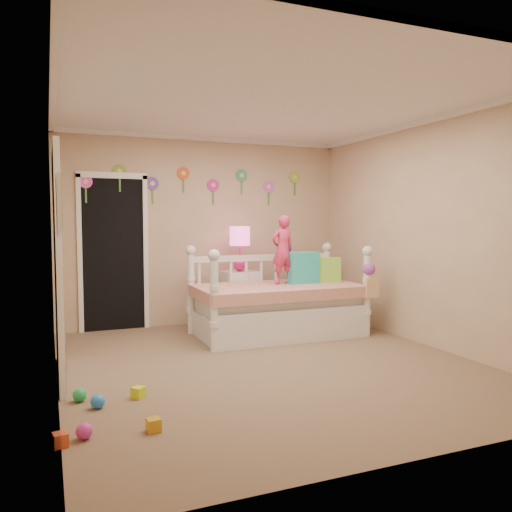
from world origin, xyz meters
name	(u,v)px	position (x,y,z in m)	size (l,w,h in m)	color
floor	(269,363)	(0.00, 0.00, 0.00)	(4.00, 4.50, 0.01)	#7F684C
ceiling	(270,102)	(0.00, 0.00, 2.60)	(4.00, 4.50, 0.01)	white
back_wall	(205,231)	(0.00, 2.25, 1.30)	(4.00, 0.01, 2.60)	tan
left_wall	(53,238)	(-2.00, 0.00, 1.30)	(0.01, 4.50, 2.60)	tan
right_wall	(430,233)	(2.00, 0.00, 1.30)	(0.01, 4.50, 2.60)	tan
crown_molding	(270,105)	(0.00, 0.00, 2.57)	(4.00, 4.50, 0.06)	white
daybed	(278,290)	(0.62, 1.16, 0.57)	(2.10, 1.13, 1.14)	white
pillow_turquoise	(303,268)	(0.99, 1.16, 0.84)	(0.41, 0.14, 0.41)	#23AFA1
pillow_lime	(327,270)	(1.34, 1.17, 0.80)	(0.34, 0.13, 0.32)	#8AD842
child	(283,250)	(0.72, 1.22, 1.07)	(0.32, 0.21, 0.88)	#E03362
nightstand	(240,298)	(0.38, 1.88, 0.38)	(0.45, 0.34, 0.75)	white
table_lamp	(240,242)	(0.38, 1.88, 1.16)	(0.28, 0.28, 0.61)	#F6207F
closet_doorway	(114,252)	(-1.25, 2.23, 1.03)	(0.90, 0.04, 2.07)	black
flower_decals	(199,185)	(-0.09, 2.24, 1.94)	(3.40, 0.02, 0.50)	#B2668C
mirror_closet	(59,264)	(-1.96, 0.30, 1.05)	(0.07, 1.30, 2.10)	white
wall_picture	(59,205)	(-1.97, -0.90, 1.55)	(0.05, 0.34, 0.42)	white
hanging_bag	(370,281)	(1.63, 0.62, 0.69)	(0.20, 0.16, 0.36)	beige
toy_scatter	(94,404)	(-1.75, -0.67, 0.06)	(0.80, 1.30, 0.11)	#996666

